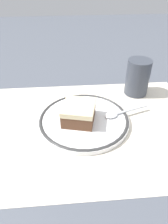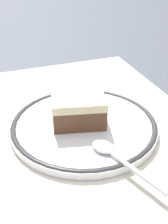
# 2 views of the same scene
# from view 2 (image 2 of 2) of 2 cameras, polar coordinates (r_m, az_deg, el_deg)

# --- Properties ---
(ground_plane) EXTENTS (2.40, 2.40, 0.00)m
(ground_plane) POSITION_cam_2_polar(r_m,az_deg,el_deg) (0.45, -1.05, -4.71)
(ground_plane) COLOR #4C515B
(placemat) EXTENTS (0.55, 0.40, 0.00)m
(placemat) POSITION_cam_2_polar(r_m,az_deg,el_deg) (0.45, -1.05, -4.64)
(placemat) COLOR beige
(placemat) RESTS_ON ground_plane
(plate) EXTENTS (0.22, 0.22, 0.01)m
(plate) POSITION_cam_2_polar(r_m,az_deg,el_deg) (0.46, -0.00, -2.53)
(plate) COLOR white
(plate) RESTS_ON placemat
(cake_slice) EXTENTS (0.09, 0.09, 0.04)m
(cake_slice) POSITION_cam_2_polar(r_m,az_deg,el_deg) (0.46, -1.14, 0.93)
(cake_slice) COLOR brown
(cake_slice) RESTS_ON plate
(spoon) EXTENTS (0.12, 0.05, 0.01)m
(spoon) POSITION_cam_2_polar(r_m,az_deg,el_deg) (0.40, 5.81, -8.14)
(spoon) COLOR silver
(spoon) RESTS_ON plate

